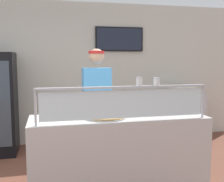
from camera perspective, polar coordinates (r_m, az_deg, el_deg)
ground_plane at (r=4.17m, az=-1.05°, el=-16.27°), size 12.00×12.00×0.00m
shop_rear_unit at (r=5.47m, az=-4.59°, el=3.85°), size 6.45×0.13×2.70m
serving_counter at (r=3.39m, az=1.34°, el=-13.15°), size 2.05×0.66×0.95m
sneeze_guard at (r=2.96m, az=2.69°, el=-1.59°), size 1.88×0.06×0.38m
pizza_tray at (r=3.20m, az=-1.42°, el=-5.18°), size 0.50×0.50×0.04m
pizza_server at (r=3.18m, az=-1.40°, el=-4.87°), size 0.08×0.28×0.01m
parmesan_shaker at (r=2.99m, az=5.60°, el=1.85°), size 0.06×0.06×0.09m
pepper_flake_shaker at (r=3.06m, az=9.14°, el=1.84°), size 0.06×0.06×0.09m
worker_figure at (r=3.83m, az=-3.09°, el=-2.66°), size 0.41×0.50×1.76m
prep_shelf at (r=5.67m, az=14.38°, el=-5.28°), size 0.70×0.55×0.95m
pizza_box_stack at (r=5.58m, az=14.43°, el=0.16°), size 0.46×0.45×0.13m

